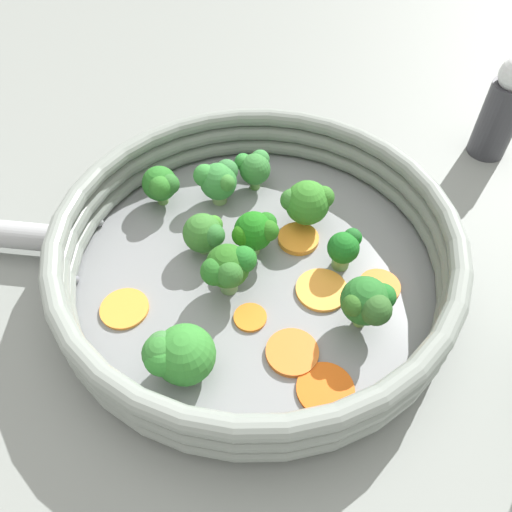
# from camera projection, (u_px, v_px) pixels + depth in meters

# --- Properties ---
(ground_plane) EXTENTS (4.00, 4.00, 0.00)m
(ground_plane) POSITION_uv_depth(u_px,v_px,m) (256.00, 273.00, 0.47)
(ground_plane) COLOR gray
(skillet) EXTENTS (0.34, 0.34, 0.01)m
(skillet) POSITION_uv_depth(u_px,v_px,m) (256.00, 270.00, 0.46)
(skillet) COLOR gray
(skillet) RESTS_ON ground_plane
(skillet_rim_wall) EXTENTS (0.36, 0.36, 0.05)m
(skillet_rim_wall) POSITION_uv_depth(u_px,v_px,m) (256.00, 247.00, 0.44)
(skillet_rim_wall) COLOR gray
(skillet_rim_wall) RESTS_ON skillet
(skillet_rivet_left) EXTENTS (0.01, 0.01, 0.01)m
(skillet_rivet_left) POSITION_uv_depth(u_px,v_px,m) (99.00, 222.00, 0.49)
(skillet_rivet_left) COLOR gray
(skillet_rivet_left) RESTS_ON skillet
(skillet_rivet_right) EXTENTS (0.01, 0.01, 0.01)m
(skillet_rivet_right) POSITION_uv_depth(u_px,v_px,m) (75.00, 276.00, 0.45)
(skillet_rivet_right) COLOR gray
(skillet_rivet_right) RESTS_ON skillet
(carrot_slice_0) EXTENTS (0.06, 0.06, 0.00)m
(carrot_slice_0) POSITION_uv_depth(u_px,v_px,m) (124.00, 309.00, 0.43)
(carrot_slice_0) COLOR orange
(carrot_slice_0) RESTS_ON skillet
(carrot_slice_1) EXTENTS (0.06, 0.06, 0.00)m
(carrot_slice_1) POSITION_uv_depth(u_px,v_px,m) (292.00, 352.00, 0.40)
(carrot_slice_1) COLOR orange
(carrot_slice_1) RESTS_ON skillet
(carrot_slice_2) EXTENTS (0.03, 0.03, 0.00)m
(carrot_slice_2) POSITION_uv_depth(u_px,v_px,m) (250.00, 317.00, 0.42)
(carrot_slice_2) COLOR orange
(carrot_slice_2) RESTS_ON skillet
(carrot_slice_3) EXTENTS (0.05, 0.05, 0.01)m
(carrot_slice_3) POSITION_uv_depth(u_px,v_px,m) (298.00, 239.00, 0.48)
(carrot_slice_3) COLOR orange
(carrot_slice_3) RESTS_ON skillet
(carrot_slice_4) EXTENTS (0.06, 0.06, 0.00)m
(carrot_slice_4) POSITION_uv_depth(u_px,v_px,m) (322.00, 290.00, 0.44)
(carrot_slice_4) COLOR #F99937
(carrot_slice_4) RESTS_ON skillet
(carrot_slice_5) EXTENTS (0.05, 0.05, 0.00)m
(carrot_slice_5) POSITION_uv_depth(u_px,v_px,m) (379.00, 286.00, 0.44)
(carrot_slice_5) COLOR orange
(carrot_slice_5) RESTS_ON skillet
(carrot_slice_6) EXTENTS (0.05, 0.05, 0.00)m
(carrot_slice_6) POSITION_uv_depth(u_px,v_px,m) (325.00, 389.00, 0.38)
(carrot_slice_6) COLOR #E55D13
(carrot_slice_6) RESTS_ON skillet
(broccoli_floret_0) EXTENTS (0.05, 0.05, 0.05)m
(broccoli_floret_0) POSITION_uv_depth(u_px,v_px,m) (177.00, 354.00, 0.37)
(broccoli_floret_0) COLOR olive
(broccoli_floret_0) RESTS_ON skillet
(broccoli_floret_1) EXTENTS (0.04, 0.03, 0.04)m
(broccoli_floret_1) POSITION_uv_depth(u_px,v_px,m) (254.00, 167.00, 0.51)
(broccoli_floret_1) COLOR #5F9145
(broccoli_floret_1) RESTS_ON skillet
(broccoli_floret_2) EXTENTS (0.04, 0.04, 0.04)m
(broccoli_floret_2) POSITION_uv_depth(u_px,v_px,m) (205.00, 233.00, 0.45)
(broccoli_floret_2) COLOR #6E9755
(broccoli_floret_2) RESTS_ON skillet
(broccoli_floret_3) EXTENTS (0.04, 0.05, 0.05)m
(broccoli_floret_3) POSITION_uv_depth(u_px,v_px,m) (228.00, 268.00, 0.42)
(broccoli_floret_3) COLOR #6A8B55
(broccoli_floret_3) RESTS_ON skillet
(broccoli_floret_4) EXTENTS (0.03, 0.03, 0.04)m
(broccoli_floret_4) POSITION_uv_depth(u_px,v_px,m) (346.00, 247.00, 0.44)
(broccoli_floret_4) COLOR #779F56
(broccoli_floret_4) RESTS_ON skillet
(broccoli_floret_5) EXTENTS (0.04, 0.05, 0.04)m
(broccoli_floret_5) POSITION_uv_depth(u_px,v_px,m) (218.00, 180.00, 0.49)
(broccoli_floret_5) COLOR #88A367
(broccoli_floret_5) RESTS_ON skillet
(broccoli_floret_6) EXTENTS (0.04, 0.04, 0.05)m
(broccoli_floret_6) POSITION_uv_depth(u_px,v_px,m) (256.00, 231.00, 0.45)
(broccoli_floret_6) COLOR #7AB461
(broccoli_floret_6) RESTS_ON skillet
(broccoli_floret_7) EXTENTS (0.04, 0.04, 0.04)m
(broccoli_floret_7) POSITION_uv_depth(u_px,v_px,m) (161.00, 185.00, 0.49)
(broccoli_floret_7) COLOR #5E8943
(broccoli_floret_7) RESTS_ON skillet
(broccoli_floret_8) EXTENTS (0.05, 0.05, 0.05)m
(broccoli_floret_8) POSITION_uv_depth(u_px,v_px,m) (368.00, 302.00, 0.39)
(broccoli_floret_8) COLOR #7DA44E
(broccoli_floret_8) RESTS_ON skillet
(broccoli_floret_9) EXTENTS (0.04, 0.05, 0.05)m
(broccoli_floret_9) POSITION_uv_depth(u_px,v_px,m) (307.00, 202.00, 0.47)
(broccoli_floret_9) COLOR #75A252
(broccoli_floret_9) RESTS_ON skillet
(salt_shaker) EXTENTS (0.04, 0.04, 0.12)m
(salt_shaker) POSITION_uv_depth(u_px,v_px,m) (503.00, 109.00, 0.54)
(salt_shaker) COLOR #333338
(salt_shaker) RESTS_ON ground_plane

